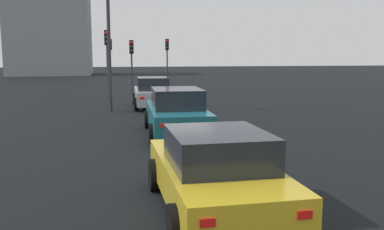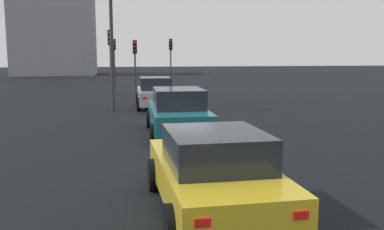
# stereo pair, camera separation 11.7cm
# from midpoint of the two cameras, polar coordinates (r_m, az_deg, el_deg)

# --- Properties ---
(ground_plane) EXTENTS (160.00, 160.00, 0.20)m
(ground_plane) POSITION_cam_midpoint_polar(r_m,az_deg,el_deg) (13.89, -2.48, -3.42)
(ground_plane) COLOR black
(car_silver_lead) EXTENTS (4.52, 2.01, 1.56)m
(car_silver_lead) POSITION_cam_midpoint_polar(r_m,az_deg,el_deg) (21.65, -4.89, 3.03)
(car_silver_lead) COLOR #A8AAB2
(car_silver_lead) RESTS_ON ground_plane
(car_teal_second) EXTENTS (4.74, 2.10, 1.59)m
(car_teal_second) POSITION_cam_midpoint_polar(r_m,az_deg,el_deg) (14.12, -1.69, 0.33)
(car_teal_second) COLOR #19606B
(car_teal_second) RESTS_ON ground_plane
(car_yellow_third) EXTENTS (4.25, 2.08, 1.45)m
(car_yellow_third) POSITION_cam_midpoint_polar(r_m,az_deg,el_deg) (7.28, 3.40, -7.75)
(car_yellow_third) COLOR gold
(car_yellow_third) RESTS_ON ground_plane
(traffic_light_near_left) EXTENTS (0.32, 0.28, 3.65)m
(traffic_light_near_left) POSITION_cam_midpoint_polar(r_m,az_deg,el_deg) (28.48, -7.66, 8.04)
(traffic_light_near_left) COLOR #2D2D30
(traffic_light_near_left) RESTS_ON ground_plane
(traffic_light_near_right) EXTENTS (0.32, 0.29, 3.95)m
(traffic_light_near_right) POSITION_cam_midpoint_polar(r_m,az_deg,el_deg) (34.19, -2.82, 8.48)
(traffic_light_near_right) COLOR #2D2D30
(traffic_light_near_right) RESTS_ON ground_plane
(traffic_light_far_left) EXTENTS (0.32, 0.30, 3.99)m
(traffic_light_far_left) POSITION_cam_midpoint_polar(r_m,az_deg,el_deg) (36.05, -10.46, 8.38)
(traffic_light_far_left) COLOR #2D2D30
(traffic_light_far_left) RESTS_ON ground_plane
(traffic_light_far_right) EXTENTS (0.32, 0.29, 4.17)m
(traffic_light_far_right) POSITION_cam_midpoint_polar(r_m,az_deg,el_deg) (26.18, -10.95, 8.73)
(traffic_light_far_right) COLOR #2D2D30
(traffic_light_far_right) RESTS_ON ground_plane
(street_lamp_kerbside) EXTENTS (0.56, 0.36, 6.84)m
(street_lamp_kerbside) POSITION_cam_midpoint_polar(r_m,az_deg,el_deg) (20.16, -10.78, 11.97)
(street_lamp_kerbside) COLOR #2D2D30
(street_lamp_kerbside) RESTS_ON ground_plane
(building_facade_left) EXTENTS (8.49, 10.17, 13.22)m
(building_facade_left) POSITION_cam_midpoint_polar(r_m,az_deg,el_deg) (59.12, -18.16, 11.65)
(building_facade_left) COLOR gray
(building_facade_left) RESTS_ON ground_plane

